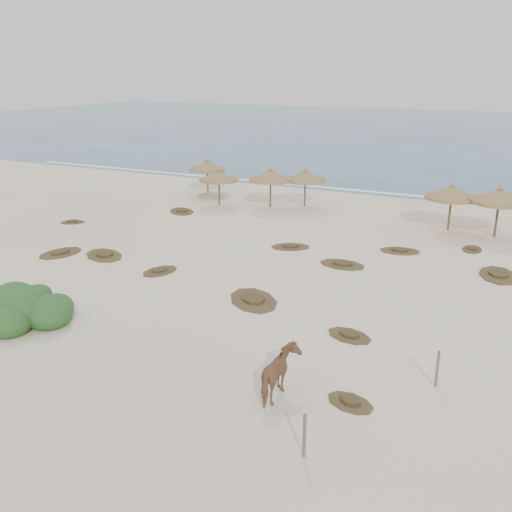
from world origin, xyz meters
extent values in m
plane|color=#F5E2CA|center=(0.00, 0.00, 0.00)|extent=(160.00, 160.00, 0.00)
cube|color=#285779|center=(0.00, 75.00, 0.00)|extent=(200.00, 100.00, 0.01)
cube|color=white|center=(0.00, 26.00, 0.00)|extent=(70.00, 0.60, 0.01)
cylinder|color=#4F3E28|center=(-12.12, 20.22, 0.99)|extent=(0.11, 0.11, 1.97)
cylinder|color=olive|center=(-12.12, 20.22, 1.81)|extent=(3.73, 3.73, 0.17)
cone|color=olive|center=(-12.12, 20.22, 2.12)|extent=(3.61, 3.61, 0.71)
cone|color=olive|center=(-12.12, 20.22, 2.54)|extent=(0.34, 0.34, 0.21)
cylinder|color=#4F3E28|center=(-9.26, 17.01, 0.96)|extent=(0.11, 0.11, 1.93)
cylinder|color=olive|center=(-9.26, 17.01, 1.76)|extent=(3.62, 3.62, 0.17)
cone|color=olive|center=(-9.26, 17.01, 2.07)|extent=(3.50, 3.50, 0.69)
cone|color=olive|center=(-9.26, 17.01, 2.48)|extent=(0.33, 0.33, 0.20)
cylinder|color=#4F3E28|center=(-5.76, 18.01, 1.04)|extent=(0.12, 0.12, 2.08)
cylinder|color=olive|center=(-5.76, 18.01, 1.90)|extent=(3.82, 3.82, 0.18)
cone|color=olive|center=(-5.76, 18.01, 2.23)|extent=(3.69, 3.69, 0.74)
cone|color=olive|center=(-5.76, 18.01, 2.67)|extent=(0.36, 0.36, 0.22)
cylinder|color=#4F3E28|center=(-3.69, 19.22, 1.00)|extent=(0.11, 0.11, 2.00)
cylinder|color=olive|center=(-3.69, 19.22, 1.83)|extent=(3.07, 3.07, 0.17)
cone|color=olive|center=(-3.69, 19.22, 2.14)|extent=(2.96, 2.96, 0.71)
cone|color=olive|center=(-3.69, 19.22, 2.57)|extent=(0.34, 0.34, 0.21)
cylinder|color=#4F3E28|center=(6.24, 17.28, 1.07)|extent=(0.12, 0.12, 2.13)
cylinder|color=olive|center=(6.24, 17.28, 1.95)|extent=(4.05, 4.05, 0.18)
cone|color=olive|center=(6.24, 17.28, 2.29)|extent=(3.91, 3.91, 0.76)
cone|color=olive|center=(6.24, 17.28, 2.74)|extent=(0.37, 0.37, 0.22)
cylinder|color=#4F3E28|center=(8.85, 16.93, 1.12)|extent=(0.13, 0.13, 2.24)
cylinder|color=olive|center=(8.85, 16.93, 2.05)|extent=(4.23, 4.23, 0.19)
cone|color=olive|center=(8.85, 16.93, 2.40)|extent=(4.09, 4.09, 0.80)
cone|color=olive|center=(8.85, 16.93, 2.88)|extent=(0.38, 0.38, 0.23)
imported|color=brown|center=(4.66, -3.82, 0.75)|extent=(0.95, 1.84, 1.51)
cylinder|color=brown|center=(6.29, -6.00, 0.60)|extent=(0.11, 0.11, 1.21)
cylinder|color=brown|center=(8.64, -1.16, 0.59)|extent=(0.11, 0.11, 1.17)
ellipsoid|color=#33622A|center=(-6.09, -3.42, 0.62)|extent=(2.26, 2.26, 1.69)
ellipsoid|color=#33622A|center=(-5.08, -3.08, 0.51)|extent=(1.80, 1.80, 1.35)
ellipsoid|color=#33622A|center=(-6.99, -2.97, 0.56)|extent=(1.92, 1.92, 1.44)
ellipsoid|color=#33622A|center=(-5.87, -4.21, 0.45)|extent=(1.69, 1.69, 1.27)
ellipsoid|color=#33622A|center=(-6.54, -3.99, 0.43)|extent=(1.58, 1.58, 1.18)
ellipsoid|color=#33622A|center=(-5.41, -2.41, 0.39)|extent=(1.35, 1.35, 1.02)
ellipsoid|color=#33622A|center=(-5.75, -2.86, 1.02)|extent=(1.02, 1.02, 0.76)
ellipsoid|color=#33622A|center=(-6.43, -3.31, 1.07)|extent=(0.90, 0.90, 0.68)
camera|label=1|loc=(10.46, -17.12, 9.11)|focal=40.00mm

